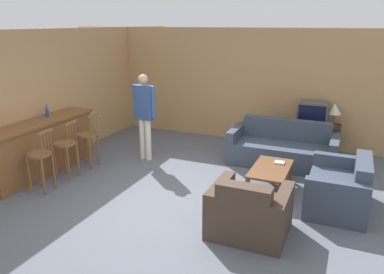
# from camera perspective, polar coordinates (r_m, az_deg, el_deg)

# --- Properties ---
(ground_plane) EXTENTS (24.00, 24.00, 0.00)m
(ground_plane) POSITION_cam_1_polar(r_m,az_deg,el_deg) (5.93, -2.11, -10.15)
(ground_plane) COLOR #565B66
(wall_back) EXTENTS (9.40, 0.08, 2.60)m
(wall_back) POSITION_cam_1_polar(r_m,az_deg,el_deg) (8.87, 8.22, 7.77)
(wall_back) COLOR tan
(wall_back) RESTS_ON ground_plane
(wall_left) EXTENTS (0.08, 8.70, 2.60)m
(wall_left) POSITION_cam_1_polar(r_m,az_deg,el_deg) (8.32, -18.39, 6.46)
(wall_left) COLOR tan
(wall_left) RESTS_ON ground_plane
(bar_counter) EXTENTS (0.55, 2.37, 1.00)m
(bar_counter) POSITION_cam_1_polar(r_m,az_deg,el_deg) (7.45, -21.92, -1.43)
(bar_counter) COLOR brown
(bar_counter) RESTS_ON ground_plane
(bar_chair_near) EXTENTS (0.43, 0.43, 1.06)m
(bar_chair_near) POSITION_cam_1_polar(r_m,az_deg,el_deg) (6.64, -22.06, -3.07)
(bar_chair_near) COLOR brown
(bar_chair_near) RESTS_ON ground_plane
(bar_chair_mid) EXTENTS (0.42, 0.42, 1.06)m
(bar_chair_mid) POSITION_cam_1_polar(r_m,az_deg,el_deg) (7.04, -18.67, -1.58)
(bar_chair_mid) COLOR brown
(bar_chair_mid) RESTS_ON ground_plane
(bar_chair_far) EXTENTS (0.42, 0.42, 1.06)m
(bar_chair_far) POSITION_cam_1_polar(r_m,az_deg,el_deg) (7.48, -15.59, -0.22)
(bar_chair_far) COLOR brown
(bar_chair_far) RESTS_ON ground_plane
(couch_far) EXTENTS (2.06, 0.93, 0.84)m
(couch_far) POSITION_cam_1_polar(r_m,az_deg,el_deg) (7.62, 13.66, -1.85)
(couch_far) COLOR #384251
(couch_far) RESTS_ON ground_plane
(armchair_near) EXTENTS (1.00, 0.88, 0.82)m
(armchair_near) POSITION_cam_1_polar(r_m,az_deg,el_deg) (5.09, 8.67, -11.38)
(armchair_near) COLOR #423328
(armchair_near) RESTS_ON ground_plane
(loveseat_right) EXTENTS (0.86, 1.31, 0.81)m
(loveseat_right) POSITION_cam_1_polar(r_m,az_deg,el_deg) (6.13, 21.67, -7.38)
(loveseat_right) COLOR #384251
(loveseat_right) RESTS_ON ground_plane
(coffee_table) EXTENTS (0.59, 1.07, 0.40)m
(coffee_table) POSITION_cam_1_polar(r_m,az_deg,el_deg) (6.38, 11.90, -5.06)
(coffee_table) COLOR brown
(coffee_table) RESTS_ON ground_plane
(tv_unit) EXTENTS (1.15, 0.56, 0.64)m
(tv_unit) POSITION_cam_1_polar(r_m,az_deg,el_deg) (8.42, 17.61, -0.23)
(tv_unit) COLOR #2D2319
(tv_unit) RESTS_ON ground_plane
(tv) EXTENTS (0.61, 0.49, 0.48)m
(tv) POSITION_cam_1_polar(r_m,az_deg,el_deg) (8.28, 17.95, 3.48)
(tv) COLOR #4C4C4C
(tv) RESTS_ON tv_unit
(bottle) EXTENTS (0.06, 0.06, 0.23)m
(bottle) POSITION_cam_1_polar(r_m,az_deg,el_deg) (7.58, -21.22, 3.70)
(bottle) COLOR #234293
(bottle) RESTS_ON bar_counter
(book_on_table) EXTENTS (0.18, 0.16, 0.03)m
(book_on_table) POSITION_cam_1_polar(r_m,az_deg,el_deg) (6.58, 13.20, -3.81)
(book_on_table) COLOR #B7AD99
(book_on_table) RESTS_ON coffee_table
(table_lamp) EXTENTS (0.29, 0.29, 0.48)m
(table_lamp) POSITION_cam_1_polar(r_m,az_deg,el_deg) (8.23, 20.88, 3.95)
(table_lamp) COLOR brown
(table_lamp) RESTS_ON tv_unit
(person_by_window) EXTENTS (0.52, 0.21, 1.75)m
(person_by_window) POSITION_cam_1_polar(r_m,az_deg,el_deg) (7.53, -7.28, 3.83)
(person_by_window) COLOR silver
(person_by_window) RESTS_ON ground_plane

